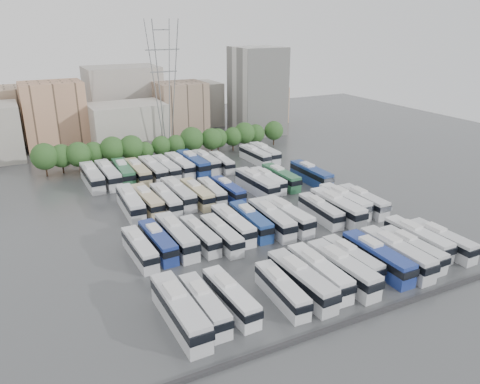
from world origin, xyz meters
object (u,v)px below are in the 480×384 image
bus_r1_s10 (321,210)px  bus_r2_s11 (281,177)px  bus_r3_s5 (166,168)px  bus_r3_s9 (222,162)px  bus_r2_s1 (131,202)px  bus_r2_s7 (228,190)px  bus_r0_s6 (319,272)px  bus_r2_s13 (311,174)px  bus_r0_s10 (396,253)px  bus_r3_s7 (193,163)px  bus_r0_s12 (417,238)px  bus_r1_s8 (287,215)px  bus_r2_s2 (147,200)px  bus_r1_s6 (251,221)px  bus_r0_s9 (377,257)px  bus_r1_s13 (363,201)px  bus_r1_s7 (271,219)px  apartment_tower (257,91)px  bus_r0_s8 (352,259)px  bus_r2_s10 (268,180)px  bus_r1_s4 (221,234)px  bus_r0_s11 (412,249)px  bus_r3_s3 (138,172)px  bus_r1_s11 (337,207)px  bus_r0_s0 (180,310)px  bus_r2_s4 (178,193)px  electricity_pylon (164,81)px  bus_r3_s1 (108,174)px  bus_r0_s7 (342,268)px  bus_r1_s12 (344,201)px  bus_r0_s5 (301,280)px  bus_r2_s3 (166,200)px  bus_r1_s5 (233,224)px  bus_r2_s9 (257,183)px  bus_r3_s8 (206,161)px  bus_r0_s4 (282,289)px  bus_r0_s13 (442,240)px  bus_r3_s2 (123,172)px  bus_r1_s3 (200,235)px  bus_r1_s1 (158,241)px  bus_r3_s4 (153,170)px  bus_r3_s0 (92,177)px  bus_r1_s0 (140,248)px  bus_r0_s2 (231,296)px  bus_r3_s6 (179,165)px  bus_r0_s1 (204,304)px  bus_r2_s5 (197,193)px  bus_r1_s2 (176,236)px  bus_r2_s6 (212,191)px

bus_r1_s10 → bus_r2_s11: 19.03m
bus_r3_s5 → bus_r3_s9: bearing=-6.9°
bus_r2_s1 → bus_r2_s7: size_ratio=1.17×
bus_r0_s6 → bus_r2_s13: size_ratio=0.96×
bus_r0_s10 → bus_r3_s7: 55.91m
bus_r0_s12 → bus_r2_s13: size_ratio=0.95×
bus_r1_s8 → bus_r2_s2: 26.67m
bus_r1_s6 → bus_r2_s2: size_ratio=0.98×
bus_r0_s9 → bus_r1_s10: size_ratio=1.10×
bus_r1_s13 → bus_r2_s7: (-19.99, 17.24, -0.14)m
bus_r2_s11 → bus_r1_s7: bearing=-126.4°
apartment_tower → bus_r0_s10: (-22.50, -82.89, -10.97)m
bus_r0_s8 → bus_r0_s10: size_ratio=0.86×
bus_r0_s12 → bus_r2_s10: bearing=100.9°
bus_r1_s4 → bus_r0_s11: bearing=-37.7°
bus_r3_s3 → bus_r1_s11: bearing=-55.0°
bus_r0_s0 → bus_r2_s4: bearing=69.5°
electricity_pylon → bus_r3_s1: 32.39m
bus_r0_s7 → bus_r1_s7: (-0.07, 19.02, -0.01)m
bus_r3_s1 → bus_r1_s12: bearing=-45.8°
bus_r0_s5 → bus_r2_s3: size_ratio=1.05×
bus_r1_s5 → electricity_pylon: bearing=82.2°
bus_r2_s1 → bus_r2_s9: bearing=-1.0°
bus_r3_s8 → bus_r1_s11: bearing=-76.4°
bus_r0_s4 → bus_r2_s7: bearing=78.0°
bus_r0_s8 → bus_r0_s13: size_ratio=0.96×
bus_r2_s4 → bus_r2_s7: bus_r2_s4 is taller
bus_r2_s10 → bus_r3_s2: bus_r3_s2 is taller
bus_r0_s11 → bus_r1_s3: 32.50m
bus_r0_s7 → bus_r0_s9: bearing=1.0°
bus_r2_s4 → bus_r3_s8: (13.43, 17.85, -0.09)m
bus_r0_s0 → bus_r1_s1: (3.33, 19.05, -0.24)m
bus_r0_s4 → bus_r2_s10: 42.36m
bus_r3_s4 → bus_r3_s7: 9.82m
bus_r3_s0 → bus_r3_s2: 6.85m
bus_r2_s2 → bus_r3_s0: bearing=107.2°
bus_r1_s6 → bus_r2_s4: bearing=112.2°
bus_r1_s0 → bus_r1_s11: (36.17, -0.95, 0.30)m
bus_r0_s2 → bus_r2_s7: bus_r0_s2 is taller
bus_r3_s2 → bus_r0_s13: bearing=-55.2°
electricity_pylon → bus_r2_s4: electricity_pylon is taller
bus_r3_s4 → bus_r3_s6: bearing=5.3°
bus_r0_s1 → bus_r1_s7: bearing=41.7°
bus_r3_s6 → bus_r1_s6: bearing=-92.5°
apartment_tower → bus_r1_s11: apartment_tower is taller
apartment_tower → bus_r2_s5: (-38.99, -46.37, -11.16)m
bus_r1_s2 → bus_r2_s10: 31.68m
bus_r0_s0 → bus_r3_s2: (6.87, 55.15, -0.07)m
bus_r2_s1 → bus_r2_s6: size_ratio=1.21×
bus_r0_s2 → bus_r3_s7: bearing=70.9°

